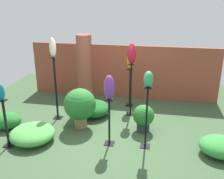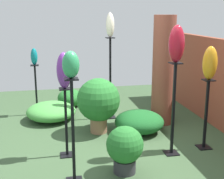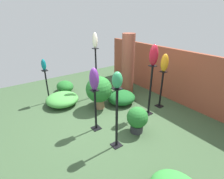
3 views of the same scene
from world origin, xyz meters
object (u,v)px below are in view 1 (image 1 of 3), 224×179
at_px(art_vase_jade, 148,79).
at_px(art_vase_ruby, 132,54).
at_px(pedestal_ivory, 56,91).
at_px(art_vase_ivory, 53,48).
at_px(brick_pillar, 85,72).
at_px(potted_plant_front_left, 80,105).
at_px(pedestal_amber, 130,89).
at_px(potted_plant_walkway_edge, 144,117).
at_px(pedestal_teal, 6,126).
at_px(art_vase_violet, 109,87).
at_px(art_vase_teal, 1,92).
at_px(pedestal_violet, 109,124).
at_px(pedestal_jade, 146,120).
at_px(pedestal_ruby, 131,92).
at_px(art_vase_amber, 131,60).

height_order(art_vase_jade, art_vase_ruby, art_vase_ruby).
xyz_separation_m(pedestal_ivory, art_vase_ivory, (0.00, 0.00, 1.08)).
bearing_deg(brick_pillar, potted_plant_front_left, -79.19).
distance_m(pedestal_amber, potted_plant_walkway_edge, 1.48).
xyz_separation_m(art_vase_jade, potted_plant_front_left, (-1.57, 0.56, -0.90)).
height_order(pedestal_teal, art_vase_violet, art_vase_violet).
bearing_deg(art_vase_ruby, art_vase_violet, -99.38).
distance_m(pedestal_amber, art_vase_teal, 3.45).
xyz_separation_m(pedestal_violet, art_vase_violet, (0.00, 0.00, 0.81)).
xyz_separation_m(pedestal_jade, pedestal_ruby, (-0.50, 1.48, 0.03)).
bearing_deg(art_vase_teal, pedestal_amber, 49.49).
relative_size(pedestal_ruby, art_vase_jade, 4.36).
height_order(pedestal_jade, pedestal_ruby, pedestal_ruby).
bearing_deg(brick_pillar, art_vase_amber, 11.48).
relative_size(pedestal_violet, potted_plant_front_left, 1.06).
bearing_deg(brick_pillar, art_vase_violet, -60.29).
height_order(pedestal_ruby, potted_plant_front_left, pedestal_ruby).
relative_size(pedestal_amber, art_vase_teal, 3.27).
distance_m(art_vase_violet, potted_plant_walkway_edge, 1.33).
xyz_separation_m(pedestal_violet, pedestal_amber, (0.16, 2.09, 0.03)).
height_order(pedestal_amber, art_vase_ivory, art_vase_ivory).
distance_m(pedestal_ivory, art_vase_ruby, 2.07).
bearing_deg(art_vase_ivory, pedestal_amber, 33.99).
xyz_separation_m(art_vase_teal, art_vase_amber, (2.20, 2.57, 0.13)).
relative_size(pedestal_teal, art_vase_ruby, 2.00).
xyz_separation_m(pedestal_amber, art_vase_amber, (0.00, 0.00, 0.83)).
height_order(art_vase_ivory, art_vase_violet, art_vase_ivory).
relative_size(pedestal_ruby, pedestal_amber, 1.26).
xyz_separation_m(pedestal_ivory, art_vase_ruby, (1.79, 0.57, 0.89)).
xyz_separation_m(pedestal_teal, potted_plant_walkway_edge, (2.69, 1.18, -0.11)).
bearing_deg(brick_pillar, pedestal_ruby, -14.06).
bearing_deg(pedestal_amber, pedestal_violet, -94.26).
xyz_separation_m(brick_pillar, art_vase_teal, (-0.99, -2.33, 0.19)).
xyz_separation_m(art_vase_ruby, potted_plant_front_left, (-1.07, -0.92, -1.06)).
relative_size(pedestal_jade, art_vase_ruby, 2.54).
bearing_deg(pedestal_ivory, pedestal_teal, -109.47).
height_order(brick_pillar, pedestal_violet, brick_pillar).
distance_m(art_vase_amber, potted_plant_front_left, 1.94).
distance_m(pedestal_ruby, art_vase_teal, 3.09).
height_order(art_vase_amber, potted_plant_walkway_edge, art_vase_amber).
bearing_deg(art_vase_jade, pedestal_violet, -176.88).
height_order(pedestal_jade, art_vase_ruby, art_vase_ruby).
bearing_deg(art_vase_ivory, art_vase_jade, -21.77).
xyz_separation_m(pedestal_jade, pedestal_teal, (-2.79, -0.52, -0.14)).
xyz_separation_m(brick_pillar, art_vase_amber, (1.21, 0.25, 0.33)).
distance_m(art_vase_jade, potted_plant_walkway_edge, 1.30).
distance_m(brick_pillar, pedestal_violet, 2.20).
xyz_separation_m(art_vase_jade, potted_plant_walkway_edge, (-0.10, 0.67, -1.11)).
bearing_deg(art_vase_teal, potted_plant_front_left, 41.41).
relative_size(art_vase_jade, art_vase_ruby, 0.61).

